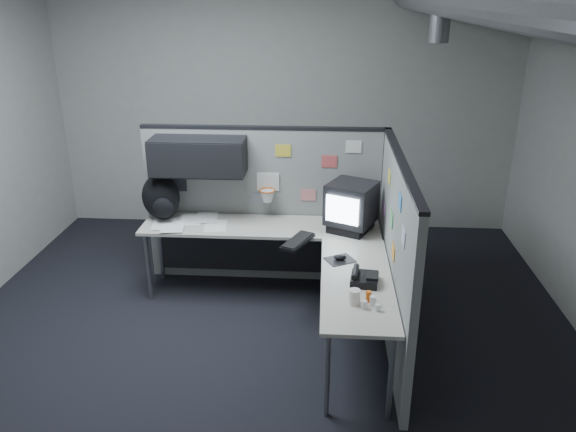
# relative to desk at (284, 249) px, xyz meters

# --- Properties ---
(room) EXTENTS (5.62, 5.62, 3.22)m
(room) POSITION_rel_desk_xyz_m (0.41, -0.70, 1.48)
(room) COLOR black
(room) RESTS_ON ground
(partition_back) EXTENTS (2.44, 0.42, 1.63)m
(partition_back) POSITION_rel_desk_xyz_m (-0.40, 0.53, 0.38)
(partition_back) COLOR gray
(partition_back) RESTS_ON ground
(partition_right) EXTENTS (0.07, 2.23, 1.63)m
(partition_right) POSITION_rel_desk_xyz_m (0.95, -0.49, 0.21)
(partition_right) COLOR gray
(partition_right) RESTS_ON ground
(desk) EXTENTS (2.31, 2.11, 0.73)m
(desk) POSITION_rel_desk_xyz_m (0.00, 0.00, 0.00)
(desk) COLOR #B5B0A4
(desk) RESTS_ON ground
(monitor) EXTENTS (0.54, 0.54, 0.46)m
(monitor) POSITION_rel_desk_xyz_m (0.62, 0.23, 0.35)
(monitor) COLOR black
(monitor) RESTS_ON desk
(keyboard) EXTENTS (0.31, 0.45, 0.04)m
(keyboard) POSITION_rel_desk_xyz_m (0.13, -0.11, 0.13)
(keyboard) COLOR black
(keyboard) RESTS_ON desk
(mouse) EXTENTS (0.29, 0.27, 0.05)m
(mouse) POSITION_rel_desk_xyz_m (0.51, -0.44, 0.13)
(mouse) COLOR black
(mouse) RESTS_ON desk
(phone) EXTENTS (0.23, 0.25, 0.11)m
(phone) POSITION_rel_desk_xyz_m (0.69, -0.83, 0.16)
(phone) COLOR black
(phone) RESTS_ON desk
(bottles) EXTENTS (0.13, 0.17, 0.08)m
(bottles) POSITION_rel_desk_xyz_m (0.71, -1.17, 0.15)
(bottles) COLOR silver
(bottles) RESTS_ON desk
(cup) EXTENTS (0.09, 0.09, 0.12)m
(cup) POSITION_rel_desk_xyz_m (0.60, -1.15, 0.17)
(cup) COLOR silver
(cup) RESTS_ON desk
(papers) EXTENTS (0.75, 0.59, 0.02)m
(papers) POSITION_rel_desk_xyz_m (-0.94, 0.27, 0.12)
(papers) COLOR white
(papers) RESTS_ON desk
(backpack) EXTENTS (0.39, 0.35, 0.46)m
(backpack) POSITION_rel_desk_xyz_m (-1.23, 0.37, 0.34)
(backpack) COLOR black
(backpack) RESTS_ON desk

